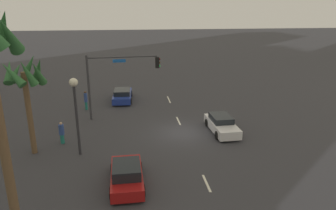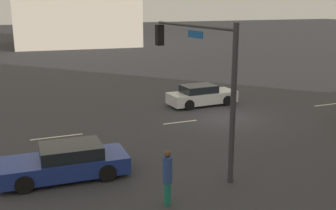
# 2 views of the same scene
# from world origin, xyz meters

# --- Properties ---
(ground_plane) EXTENTS (220.00, 220.00, 0.00)m
(ground_plane) POSITION_xyz_m (0.00, 0.00, 0.00)
(ground_plane) COLOR #333338
(lane_stripe_2) EXTENTS (1.81, 0.14, 0.01)m
(lane_stripe_2) POSITION_xyz_m (-7.52, 0.00, 0.01)
(lane_stripe_2) COLOR silver
(lane_stripe_2) RESTS_ON ground_plane
(lane_stripe_3) EXTENTS (1.98, 0.14, 0.01)m
(lane_stripe_3) POSITION_xyz_m (2.63, 0.00, 0.01)
(lane_stripe_3) COLOR silver
(lane_stripe_3) RESTS_ON ground_plane
(lane_stripe_4) EXTENTS (2.47, 0.14, 0.01)m
(lane_stripe_4) POSITION_xyz_m (9.17, 0.00, 0.01)
(lane_stripe_4) COLOR silver
(lane_stripe_4) RESTS_ON ground_plane
(car_1) EXTENTS (4.41, 1.94, 1.29)m
(car_1) POSITION_xyz_m (-0.19, -3.02, 0.61)
(car_1) COLOR silver
(car_1) RESTS_ON ground_plane
(car_2) EXTENTS (4.69, 2.10, 1.25)m
(car_2) POSITION_xyz_m (9.47, 4.91, 0.59)
(car_2) COLOR navy
(car_2) RESTS_ON ground_plane
(car_3) EXTENTS (4.13, 1.92, 1.37)m
(car_3) POSITION_xyz_m (-7.11, 4.48, 0.63)
(car_3) COLOR maroon
(car_3) RESTS_ON ground_plane
(traffic_signal) EXTENTS (0.67, 6.34, 5.68)m
(traffic_signal) POSITION_xyz_m (4.20, 5.33, 3.95)
(traffic_signal) COLOR #38383D
(traffic_signal) RESTS_ON ground_plane
(streetlamp) EXTENTS (0.56, 0.56, 5.29)m
(streetlamp) POSITION_xyz_m (-2.89, 7.63, 3.78)
(streetlamp) COLOR #2D2D33
(streetlamp) RESTS_ON ground_plane
(pedestrian_0) EXTENTS (0.39, 0.39, 1.65)m
(pedestrian_0) POSITION_xyz_m (-0.89, 9.14, 0.86)
(pedestrian_0) COLOR #1E7266
(pedestrian_0) RESTS_ON ground_plane
(pedestrian_1) EXTENTS (0.44, 0.44, 1.87)m
(pedestrian_1) POSITION_xyz_m (6.81, 8.34, 1.00)
(pedestrian_1) COLOR #1E7266
(pedestrian_1) RESTS_ON ground_plane
(palm_tree_0) EXTENTS (2.78, 2.73, 6.70)m
(palm_tree_0) POSITION_xyz_m (-2.27, 10.67, 5.20)
(palm_tree_0) COLOR brown
(palm_tree_0) RESTS_ON ground_plane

